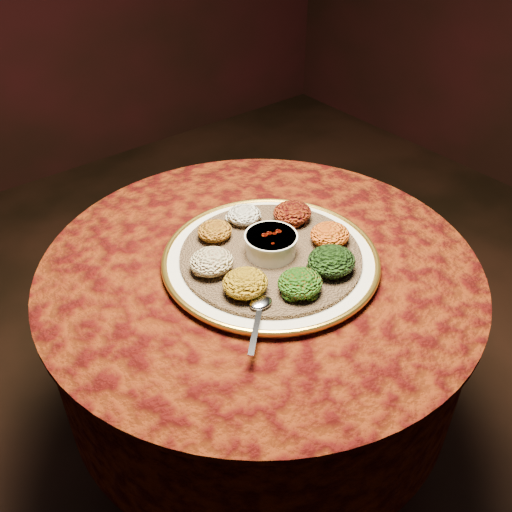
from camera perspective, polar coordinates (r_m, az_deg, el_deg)
table at (r=1.36m, az=0.35°, el=-6.73°), size 0.96×0.96×0.73m
platter at (r=1.23m, az=1.47°, el=-0.32°), size 0.48×0.48×0.02m
injera at (r=1.22m, az=1.48°, el=0.08°), size 0.50×0.50×0.01m
stew_bowl at (r=1.20m, az=1.50°, el=1.30°), size 0.11×0.11×0.05m
spoon at (r=1.08m, az=0.41°, el=-5.07°), size 0.13×0.12×0.01m
portion_ayib at (r=1.31m, az=-1.21°, el=4.15°), size 0.08×0.07×0.04m
portion_kitfo at (r=1.31m, az=3.65°, el=4.32°), size 0.09×0.09×0.04m
portion_tikil at (r=1.25m, az=7.39°, el=2.13°), size 0.09×0.08×0.04m
portion_gomen at (r=1.17m, az=7.56°, el=-0.49°), size 0.10×0.10×0.05m
portion_mixveg at (r=1.11m, az=4.42°, el=-2.70°), size 0.09×0.09×0.04m
portion_kik at (r=1.11m, az=-1.09°, el=-2.72°), size 0.09×0.09×0.04m
portion_timatim at (r=1.17m, az=-4.47°, el=-0.56°), size 0.09×0.09×0.04m
portion_shiro at (r=1.26m, az=-4.14°, el=2.52°), size 0.08×0.07×0.04m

